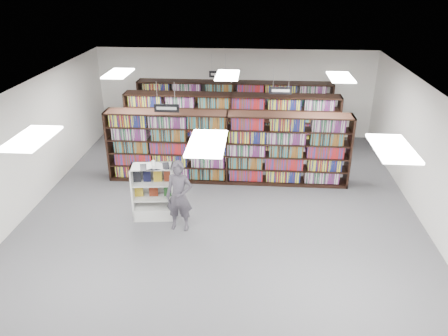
# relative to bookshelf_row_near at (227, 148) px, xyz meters

# --- Properties ---
(floor) EXTENTS (12.00, 12.00, 0.00)m
(floor) POSITION_rel_bookshelf_row_near_xyz_m (0.00, -2.00, -1.05)
(floor) COLOR #48484C
(floor) RESTS_ON ground
(ceiling) EXTENTS (10.00, 12.00, 0.10)m
(ceiling) POSITION_rel_bookshelf_row_near_xyz_m (0.00, -2.00, 2.15)
(ceiling) COLOR silver
(ceiling) RESTS_ON wall_back
(wall_back) EXTENTS (10.00, 0.10, 3.20)m
(wall_back) POSITION_rel_bookshelf_row_near_xyz_m (0.00, 4.00, 0.55)
(wall_back) COLOR white
(wall_back) RESTS_ON ground
(wall_left) EXTENTS (0.10, 12.00, 3.20)m
(wall_left) POSITION_rel_bookshelf_row_near_xyz_m (-5.00, -2.00, 0.55)
(wall_left) COLOR white
(wall_left) RESTS_ON ground
(wall_right) EXTENTS (0.10, 12.00, 3.20)m
(wall_right) POSITION_rel_bookshelf_row_near_xyz_m (5.00, -2.00, 0.55)
(wall_right) COLOR white
(wall_right) RESTS_ON ground
(bookshelf_row_near) EXTENTS (7.00, 0.60, 2.10)m
(bookshelf_row_near) POSITION_rel_bookshelf_row_near_xyz_m (0.00, 0.00, 0.00)
(bookshelf_row_near) COLOR black
(bookshelf_row_near) RESTS_ON floor
(bookshelf_row_mid) EXTENTS (7.00, 0.60, 2.10)m
(bookshelf_row_mid) POSITION_rel_bookshelf_row_near_xyz_m (0.00, 2.00, 0.00)
(bookshelf_row_mid) COLOR black
(bookshelf_row_mid) RESTS_ON floor
(bookshelf_row_far) EXTENTS (7.00, 0.60, 2.10)m
(bookshelf_row_far) POSITION_rel_bookshelf_row_near_xyz_m (0.00, 3.70, 0.00)
(bookshelf_row_far) COLOR black
(bookshelf_row_far) RESTS_ON floor
(aisle_sign_left) EXTENTS (0.65, 0.02, 0.80)m
(aisle_sign_left) POSITION_rel_bookshelf_row_near_xyz_m (-1.50, -1.00, 1.48)
(aisle_sign_left) COLOR #B2B2B7
(aisle_sign_left) RESTS_ON ceiling
(aisle_sign_right) EXTENTS (0.65, 0.02, 0.80)m
(aisle_sign_right) POSITION_rel_bookshelf_row_near_xyz_m (1.50, 1.00, 1.48)
(aisle_sign_right) COLOR #B2B2B7
(aisle_sign_right) RESTS_ON ceiling
(aisle_sign_center) EXTENTS (0.65, 0.02, 0.80)m
(aisle_sign_center) POSITION_rel_bookshelf_row_near_xyz_m (-0.50, 3.00, 1.48)
(aisle_sign_center) COLOR #B2B2B7
(aisle_sign_center) RESTS_ON ceiling
(troffer_front_left) EXTENTS (0.60, 1.20, 0.04)m
(troffer_front_left) POSITION_rel_bookshelf_row_near_xyz_m (-3.00, -5.00, 2.11)
(troffer_front_left) COLOR white
(troffer_front_left) RESTS_ON ceiling
(troffer_front_center) EXTENTS (0.60, 1.20, 0.04)m
(troffer_front_center) POSITION_rel_bookshelf_row_near_xyz_m (0.00, -5.00, 2.11)
(troffer_front_center) COLOR white
(troffer_front_center) RESTS_ON ceiling
(troffer_front_right) EXTENTS (0.60, 1.20, 0.04)m
(troffer_front_right) POSITION_rel_bookshelf_row_near_xyz_m (3.00, -5.00, 2.11)
(troffer_front_right) COLOR white
(troffer_front_right) RESTS_ON ceiling
(troffer_back_left) EXTENTS (0.60, 1.20, 0.04)m
(troffer_back_left) POSITION_rel_bookshelf_row_near_xyz_m (-3.00, 0.00, 2.11)
(troffer_back_left) COLOR white
(troffer_back_left) RESTS_ON ceiling
(troffer_back_center) EXTENTS (0.60, 1.20, 0.04)m
(troffer_back_center) POSITION_rel_bookshelf_row_near_xyz_m (0.00, 0.00, 2.11)
(troffer_back_center) COLOR white
(troffer_back_center) RESTS_ON ceiling
(troffer_back_right) EXTENTS (0.60, 1.20, 0.04)m
(troffer_back_right) POSITION_rel_bookshelf_row_near_xyz_m (3.00, 0.00, 2.11)
(troffer_back_right) COLOR white
(troffer_back_right) RESTS_ON ceiling
(endcap_display) EXTENTS (1.07, 0.62, 1.43)m
(endcap_display) POSITION_rel_bookshelf_row_near_xyz_m (-1.70, -2.19, -0.57)
(endcap_display) COLOR silver
(endcap_display) RESTS_ON floor
(open_book) EXTENTS (0.77, 0.57, 0.13)m
(open_book) POSITION_rel_bookshelf_row_near_xyz_m (-1.60, -2.29, 0.41)
(open_book) COLOR black
(open_book) RESTS_ON endcap_display
(shopper) EXTENTS (0.68, 0.48, 1.77)m
(shopper) POSITION_rel_bookshelf_row_near_xyz_m (-0.95, -2.70, -0.17)
(shopper) COLOR #4D4751
(shopper) RESTS_ON floor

